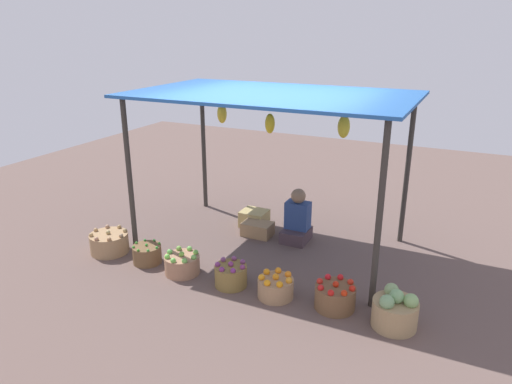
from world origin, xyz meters
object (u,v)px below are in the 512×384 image
object	(u,v)px
vendor_person	(297,221)
basket_purple_onions	(231,275)
basket_potatoes	(109,243)
wooden_crate_stacked_rear	(254,218)
basket_red_tomatoes	(335,296)
basket_cabbages	(395,311)
basket_green_apples	(182,264)
wooden_crate_near_vendor	(257,229)
basket_green_chilies	(147,254)
basket_oranges	(276,287)

from	to	relation	value
vendor_person	basket_purple_onions	size ratio (longest dim) A/B	2.01
vendor_person	basket_purple_onions	distance (m)	1.56
basket_potatoes	wooden_crate_stacked_rear	size ratio (longest dim) A/B	1.31
basket_potatoes	basket_red_tomatoes	size ratio (longest dim) A/B	1.15
basket_potatoes	vendor_person	bearing A→B (deg)	33.93
vendor_person	wooden_crate_stacked_rear	size ratio (longest dim) A/B	1.98
basket_red_tomatoes	wooden_crate_stacked_rear	bearing A→B (deg)	137.06
vendor_person	basket_cabbages	distance (m)	2.25
basket_purple_onions	vendor_person	bearing A→B (deg)	80.50
basket_green_apples	basket_purple_onions	size ratio (longest dim) A/B	1.13
vendor_person	wooden_crate_near_vendor	bearing A→B (deg)	-170.48
basket_green_chilies	wooden_crate_near_vendor	bearing A→B (deg)	55.98
basket_green_apples	wooden_crate_stacked_rear	size ratio (longest dim) A/B	1.12
basket_purple_onions	basket_cabbages	xyz separation A→B (m)	(1.91, 0.01, 0.04)
basket_oranges	basket_purple_onions	bearing A→B (deg)	179.77
basket_green_chilies	basket_oranges	world-z (taller)	basket_oranges
vendor_person	basket_oranges	bearing A→B (deg)	-78.01
basket_potatoes	basket_purple_onions	world-z (taller)	basket_potatoes
vendor_person	basket_green_chilies	distance (m)	2.14
basket_potatoes	basket_oranges	world-z (taller)	basket_potatoes
basket_potatoes	basket_oranges	bearing A→B (deg)	-1.48
basket_green_apples	basket_cabbages	world-z (taller)	basket_cabbages
basket_green_apples	wooden_crate_stacked_rear	distance (m)	1.74
basket_cabbages	basket_red_tomatoes	bearing A→B (deg)	174.16
basket_green_chilies	basket_purple_onions	size ratio (longest dim) A/B	0.96
basket_oranges	basket_red_tomatoes	bearing A→B (deg)	6.39
vendor_person	basket_cabbages	xyz separation A→B (m)	(1.66, -1.53, -0.12)
vendor_person	basket_green_apples	distance (m)	1.81
basket_green_apples	basket_red_tomatoes	bearing A→B (deg)	2.09
vendor_person	basket_red_tomatoes	size ratio (longest dim) A/B	1.74
vendor_person	basket_red_tomatoes	bearing A→B (deg)	-55.49
basket_cabbages	wooden_crate_stacked_rear	world-z (taller)	basket_cabbages
basket_green_apples	basket_red_tomatoes	world-z (taller)	basket_red_tomatoes
basket_green_chilies	basket_cabbages	distance (m)	3.18
wooden_crate_stacked_rear	basket_purple_onions	bearing A→B (deg)	-73.17
basket_green_apples	basket_oranges	xyz separation A→B (m)	(1.28, -0.00, -0.00)
basket_green_chilies	basket_oranges	xyz separation A→B (m)	(1.85, -0.04, 0.00)
basket_green_chilies	basket_green_apples	world-z (taller)	basket_green_apples
basket_oranges	basket_cabbages	distance (m)	1.33
basket_green_chilies	basket_green_apples	bearing A→B (deg)	-3.73
basket_oranges	basket_red_tomatoes	xyz separation A→B (m)	(0.68, 0.08, 0.02)
basket_purple_onions	wooden_crate_near_vendor	world-z (taller)	basket_purple_onions
wooden_crate_near_vendor	basket_green_apples	bearing A→B (deg)	-104.43
basket_green_chilies	vendor_person	bearing A→B (deg)	44.37
basket_red_tomatoes	vendor_person	bearing A→B (deg)	124.51
basket_oranges	wooden_crate_stacked_rear	xyz separation A→B (m)	(-1.11, 1.74, 0.00)
basket_oranges	basket_cabbages	world-z (taller)	basket_cabbages
basket_green_chilies	basket_red_tomatoes	size ratio (longest dim) A/B	0.84
wooden_crate_near_vendor	basket_potatoes	bearing A→B (deg)	-139.40
basket_green_chilies	basket_green_apples	distance (m)	0.57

